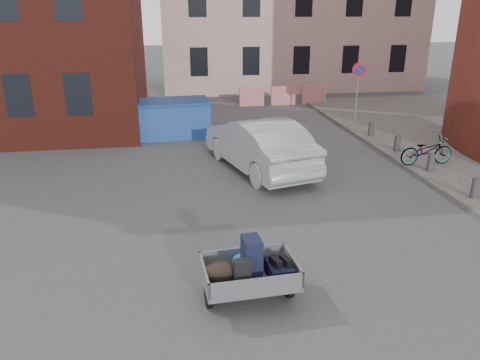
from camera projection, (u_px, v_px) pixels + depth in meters
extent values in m
plane|color=#38383A|center=(261.00, 239.00, 10.46)|extent=(120.00, 120.00, 0.00)
cylinder|color=gray|center=(357.00, 95.00, 19.66)|extent=(0.07, 0.07, 2.60)
cylinder|color=red|center=(359.00, 70.00, 19.28)|extent=(0.60, 0.03, 0.60)
cylinder|color=navy|center=(359.00, 70.00, 19.26)|extent=(0.44, 0.03, 0.44)
cylinder|color=#3A3A3D|center=(475.00, 188.00, 12.31)|extent=(0.22, 0.22, 0.55)
cylinder|color=#3A3A3D|center=(431.00, 163.00, 14.35)|extent=(0.22, 0.22, 0.55)
cylinder|color=#3A3A3D|center=(397.00, 143.00, 16.39)|extent=(0.22, 0.22, 0.55)
cylinder|color=#3A3A3D|center=(371.00, 129.00, 18.43)|extent=(0.22, 0.22, 0.55)
cube|color=red|center=(252.00, 96.00, 24.56)|extent=(1.30, 0.18, 1.00)
cube|color=red|center=(283.00, 96.00, 24.81)|extent=(1.30, 0.18, 1.00)
cube|color=red|center=(314.00, 95.00, 25.06)|extent=(1.30, 0.18, 1.00)
cylinder|color=black|center=(208.00, 295.00, 8.02)|extent=(0.13, 0.45, 0.44)
cylinder|color=black|center=(289.00, 285.00, 8.31)|extent=(0.13, 0.45, 0.44)
cube|color=slate|center=(249.00, 278.00, 8.08)|extent=(1.66, 1.19, 0.08)
cube|color=slate|center=(204.00, 274.00, 7.86)|extent=(0.11, 1.10, 0.28)
cube|color=slate|center=(293.00, 264.00, 8.17)|extent=(0.11, 1.10, 0.28)
cube|color=slate|center=(243.00, 254.00, 8.50)|extent=(1.60, 0.14, 0.28)
cube|color=slate|center=(257.00, 286.00, 7.53)|extent=(1.60, 0.14, 0.28)
cube|color=slate|center=(238.00, 256.00, 8.92)|extent=(0.12, 0.70, 0.06)
cube|color=#161A35|center=(252.00, 257.00, 8.00)|extent=(0.33, 0.47, 0.70)
cube|color=black|center=(279.00, 270.00, 8.03)|extent=(0.44, 0.62, 0.25)
ellipsoid|color=black|center=(221.00, 272.00, 7.86)|extent=(0.62, 0.40, 0.36)
cube|color=black|center=(242.00, 273.00, 7.72)|extent=(0.29, 0.20, 0.48)
ellipsoid|color=blue|center=(242.00, 260.00, 8.33)|extent=(0.38, 0.32, 0.24)
cube|color=black|center=(276.00, 262.00, 7.90)|extent=(0.19, 0.29, 0.13)
cube|color=black|center=(286.00, 261.00, 7.94)|extent=(0.19, 0.29, 0.13)
cube|color=#224CA6|center=(166.00, 120.00, 18.64)|extent=(3.46, 1.92, 1.34)
cube|color=navy|center=(165.00, 102.00, 18.39)|extent=(3.58, 2.03, 0.11)
imported|color=#A3A6AA|center=(259.00, 144.00, 14.72)|extent=(3.02, 5.31, 1.66)
imported|color=black|center=(427.00, 151.00, 14.93)|extent=(1.75, 0.62, 0.92)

